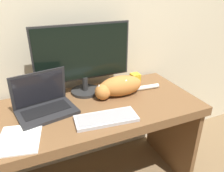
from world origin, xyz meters
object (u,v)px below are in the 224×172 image
object	(u,v)px
laptop	(45,104)
external_keyboard	(106,118)
monitor	(83,57)
cat	(119,86)

from	to	relation	value
laptop	external_keyboard	distance (m)	0.39
monitor	laptop	bearing A→B (deg)	-152.88
monitor	external_keyboard	world-z (taller)	monitor
monitor	laptop	size ratio (longest dim) A/B	1.77
laptop	cat	size ratio (longest dim) A/B	0.74
monitor	external_keyboard	size ratio (longest dim) A/B	1.78
cat	monitor	bearing A→B (deg)	149.23
laptop	external_keyboard	world-z (taller)	laptop
laptop	cat	xyz separation A→B (m)	(0.50, 0.01, 0.02)
cat	laptop	bearing A→B (deg)	-173.93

